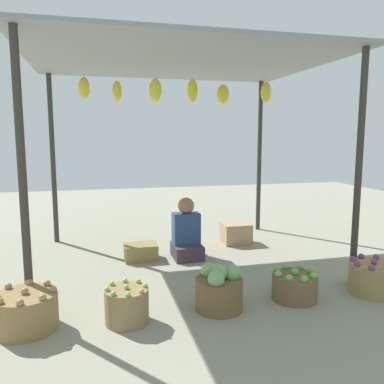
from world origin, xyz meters
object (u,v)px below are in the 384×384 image
(vendor_person, at_px, (186,235))
(wooden_crate_stacked_rear, at_px, (141,252))
(basket_potatoes, at_px, (26,311))
(wooden_crate_near_vendor, at_px, (236,233))
(basket_purple_onions, at_px, (373,278))
(basket_cabbages, at_px, (219,290))
(basket_green_apples, at_px, (294,286))
(basket_limes, at_px, (127,305))

(vendor_person, bearing_deg, wooden_crate_stacked_rear, 175.38)
(basket_potatoes, xyz_separation_m, wooden_crate_near_vendor, (2.56, 2.01, -0.01))
(vendor_person, distance_m, wooden_crate_stacked_rear, 0.62)
(basket_potatoes, distance_m, wooden_crate_stacked_rear, 1.94)
(basket_purple_onions, distance_m, wooden_crate_stacked_rear, 2.68)
(basket_potatoes, relative_size, basket_purple_onions, 1.09)
(basket_cabbages, bearing_deg, basket_green_apples, 2.28)
(basket_limes, bearing_deg, basket_cabbages, 3.72)
(basket_potatoes, height_order, wooden_crate_near_vendor, basket_potatoes)
(basket_cabbages, xyz_separation_m, basket_green_apples, (0.77, 0.03, -0.05))
(basket_cabbages, bearing_deg, wooden_crate_near_vendor, 65.57)
(basket_limes, relative_size, basket_green_apples, 0.86)
(basket_limes, relative_size, basket_cabbages, 0.86)
(basket_potatoes, xyz_separation_m, basket_green_apples, (2.40, 0.01, -0.02))
(basket_green_apples, bearing_deg, vendor_person, 114.67)
(basket_purple_onions, bearing_deg, wooden_crate_stacked_rear, 142.35)
(basket_cabbages, xyz_separation_m, wooden_crate_near_vendor, (0.93, 2.04, -0.04))
(vendor_person, height_order, basket_green_apples, vendor_person)
(basket_cabbages, distance_m, wooden_crate_near_vendor, 2.24)
(basket_potatoes, distance_m, wooden_crate_near_vendor, 3.25)
(wooden_crate_stacked_rear, bearing_deg, wooden_crate_near_vendor, 16.41)
(basket_potatoes, height_order, basket_limes, basket_potatoes)
(basket_cabbages, relative_size, wooden_crate_stacked_rear, 1.05)
(wooden_crate_near_vendor, bearing_deg, basket_cabbages, -114.43)
(basket_limes, xyz_separation_m, basket_cabbages, (0.83, 0.05, 0.03))
(basket_green_apples, height_order, wooden_crate_near_vendor, basket_green_apples)
(basket_cabbages, bearing_deg, basket_purple_onions, -0.90)
(basket_potatoes, distance_m, basket_green_apples, 2.40)
(basket_limes, xyz_separation_m, wooden_crate_near_vendor, (1.75, 2.09, -0.00))
(basket_purple_onions, bearing_deg, basket_green_apples, 176.14)
(basket_potatoes, bearing_deg, basket_limes, -5.63)
(vendor_person, relative_size, basket_green_apples, 1.82)
(basket_limes, distance_m, wooden_crate_near_vendor, 2.73)
(basket_limes, bearing_deg, basket_green_apples, 3.03)
(vendor_person, xyz_separation_m, wooden_crate_stacked_rear, (-0.59, 0.05, -0.20))
(basket_green_apples, xyz_separation_m, wooden_crate_near_vendor, (0.16, 2.01, 0.01))
(basket_limes, distance_m, wooden_crate_stacked_rear, 1.69)
(wooden_crate_near_vendor, distance_m, wooden_crate_stacked_rear, 1.51)
(basket_limes, height_order, basket_cabbages, basket_cabbages)
(basket_purple_onions, bearing_deg, vendor_person, 134.00)
(wooden_crate_near_vendor, bearing_deg, basket_green_apples, -94.43)
(basket_potatoes, bearing_deg, wooden_crate_near_vendor, 38.21)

